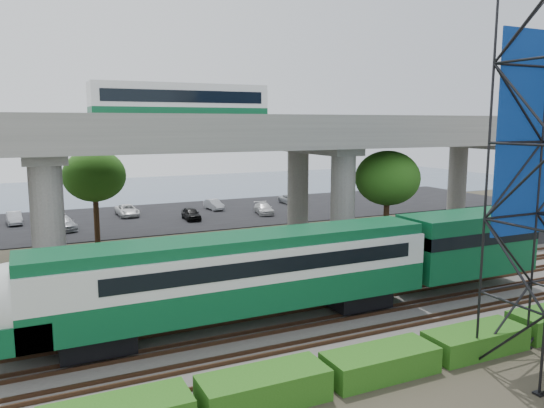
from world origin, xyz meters
TOP-DOWN VIEW (x-y plane):
  - ground at (0.00, 0.00)m, footprint 140.00×140.00m
  - ballast_bed at (0.00, 2.00)m, footprint 90.00×12.00m
  - service_road at (0.00, 10.50)m, footprint 90.00×5.00m
  - parking_lot at (0.00, 34.00)m, footprint 90.00×18.00m
  - harbor_water at (0.00, 56.00)m, footprint 140.00×40.00m
  - rail_tracks at (0.00, 2.00)m, footprint 90.00×9.52m
  - commuter_train at (-0.20, 2.00)m, footprint 29.30×3.06m
  - overpass at (-0.08, 16.00)m, footprint 80.00×12.00m
  - hedge_strip at (1.01, -4.30)m, footprint 34.60×1.80m
  - trees at (-4.67, 16.17)m, footprint 40.94×16.94m
  - parked_cars at (0.08, 33.39)m, footprint 38.19×9.42m

SIDE VIEW (x-z plane):
  - ground at x=0.00m, z-range 0.00..0.00m
  - harbor_water at x=0.00m, z-range 0.00..0.03m
  - service_road at x=0.00m, z-range 0.00..0.08m
  - parking_lot at x=0.00m, z-range 0.00..0.08m
  - ballast_bed at x=0.00m, z-range 0.00..0.20m
  - rail_tracks at x=0.00m, z-range 0.20..0.36m
  - hedge_strip at x=1.01m, z-range -0.04..1.16m
  - parked_cars at x=0.08m, z-range 0.04..1.31m
  - commuter_train at x=-0.20m, z-range 0.73..5.03m
  - trees at x=-4.67m, z-range 1.73..9.42m
  - overpass at x=-0.08m, z-range 2.01..14.41m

